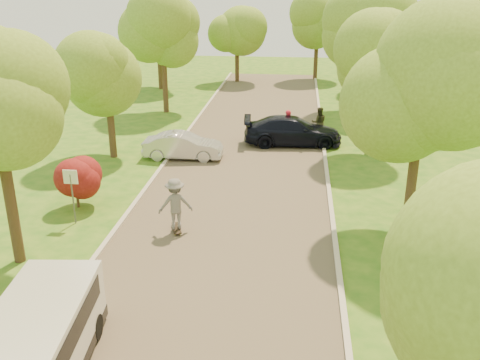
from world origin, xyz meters
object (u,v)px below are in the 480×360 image
at_px(street_sign, 71,185).
at_px(dark_sedan, 293,131).
at_px(person_striped, 288,126).
at_px(person_olive, 319,122).
at_px(longboard, 177,228).
at_px(skateboarder, 175,204).
at_px(silver_sedan, 183,146).
at_px(minivan, 36,346).

bearing_deg(street_sign, dark_sedan, 54.24).
bearing_deg(person_striped, person_olive, -153.46).
bearing_deg(longboard, dark_sedan, -128.23).
distance_m(skateboarder, person_striped, 12.68).
bearing_deg(street_sign, silver_sedan, 72.94).
relative_size(street_sign, dark_sedan, 0.40).
height_order(minivan, dark_sedan, minivan).
xyz_separation_m(minivan, person_striped, (5.20, 20.21, -0.07)).
relative_size(street_sign, minivan, 0.42).
height_order(dark_sedan, person_olive, person_olive).
bearing_deg(street_sign, person_olive, 53.25).
bearing_deg(dark_sedan, longboard, 155.99).
height_order(street_sign, longboard, street_sign).
xyz_separation_m(street_sign, person_olive, (9.60, 12.85, -0.67)).
xyz_separation_m(minivan, person_olive, (7.00, 21.21, -0.09)).
distance_m(silver_sedan, longboard, 8.55).
bearing_deg(longboard, street_sign, -22.20).
bearing_deg(skateboarder, minivan, 61.38).
xyz_separation_m(silver_sedan, skateboarder, (1.52, -8.39, 0.43)).
height_order(silver_sedan, longboard, silver_sedan).
xyz_separation_m(street_sign, minivan, (2.60, -8.35, -0.58)).
bearing_deg(longboard, skateboarder, -94.64).
height_order(longboard, person_olive, person_olive).
relative_size(longboard, person_striped, 0.57).
bearing_deg(street_sign, longboard, -3.53).
distance_m(street_sign, silver_sedan, 8.57).
height_order(street_sign, skateboarder, street_sign).
xyz_separation_m(minivan, skateboarder, (1.42, 8.10, 0.12)).
distance_m(minivan, skateboarder, 8.23).
bearing_deg(skateboarder, street_sign, -22.20).
bearing_deg(silver_sedan, skateboarder, -171.10).
xyz_separation_m(dark_sedan, person_olive, (1.50, 1.61, 0.11)).
distance_m(longboard, person_striped, 12.71).
bearing_deg(dark_sedan, minivan, 159.86).
bearing_deg(silver_sedan, person_olive, -57.79).
relative_size(street_sign, longboard, 2.10).
relative_size(silver_sedan, person_olive, 2.28).
distance_m(silver_sedan, person_olive, 8.52).
relative_size(dark_sedan, longboard, 5.25).
bearing_deg(person_olive, dark_sedan, 40.23).
bearing_deg(person_striped, minivan, 73.11).
bearing_deg(person_striped, skateboarder, 70.19).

